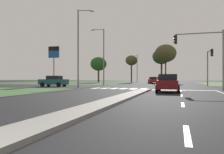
{
  "coord_description": "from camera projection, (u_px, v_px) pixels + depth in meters",
  "views": [
    {
      "loc": [
        3.33,
        -1.87,
        1.26
      ],
      "look_at": [
        -7.09,
        34.2,
        1.42
      ],
      "focal_mm": 37.2,
      "sensor_mm": 36.0,
      "label": 1
    }
  ],
  "objects": [
    {
      "name": "lane_dash_near",
      "position": [
        187.0,
        134.0,
        5.13
      ],
      "size": [
        0.14,
        2.0,
        0.01
      ],
      "primitive_type": "cube",
      "color": "silver",
      "rests_on": "ground"
    },
    {
      "name": "street_lamp_third",
      "position": [
        103.0,
        54.0,
        39.05
      ],
      "size": [
        2.18,
        0.83,
        9.53
      ],
      "color": "gray",
      "rests_on": "ground"
    },
    {
      "name": "lane_dash_fourth",
      "position": [
        181.0,
        91.0,
        22.43
      ],
      "size": [
        0.14,
        2.0,
        0.01
      ],
      "primitive_type": "cube",
      "color": "silver",
      "rests_on": "ground"
    },
    {
      "name": "treeline_second",
      "position": [
        131.0,
        61.0,
        63.18
      ],
      "size": [
        3.25,
        3.25,
        7.45
      ],
      "color": "#423323",
      "rests_on": "ground"
    },
    {
      "name": "crosswalk_bar_near",
      "position": [
        96.0,
        88.0,
        28.31
      ],
      "size": [
        0.7,
        2.8,
        0.01
      ],
      "primitive_type": "cube",
      "color": "silver",
      "rests_on": "ground"
    },
    {
      "name": "crosswalk_bar_fifth",
      "position": [
        133.0,
        89.0,
        27.04
      ],
      "size": [
        0.7,
        2.8,
        0.01
      ],
      "primitive_type": "cube",
      "color": "silver",
      "rests_on": "ground"
    },
    {
      "name": "treeline_third",
      "position": [
        162.0,
        57.0,
        62.07
      ],
      "size": [
        4.83,
        4.83,
        9.09
      ],
      "color": "#423323",
      "rests_on": "ground"
    },
    {
      "name": "crosswalk_bar_fourth",
      "position": [
        124.0,
        89.0,
        27.36
      ],
      "size": [
        0.7,
        2.8,
        0.01
      ],
      "primitive_type": "cube",
      "color": "silver",
      "rests_on": "ground"
    },
    {
      "name": "traffic_signal_near_right",
      "position": [
        205.0,
        49.0,
        23.58
      ],
      "size": [
        4.92,
        0.32,
        6.1
      ],
      "color": "gray",
      "rests_on": "ground"
    },
    {
      "name": "car_teal_fourth",
      "position": [
        54.0,
        81.0,
        34.06
      ],
      "size": [
        4.17,
        1.95,
        1.59
      ],
      "rotation": [
        0.0,
        0.0,
        1.57
      ],
      "color": "#19565B",
      "rests_on": "ground"
    },
    {
      "name": "crosswalk_bar_second",
      "position": [
        105.0,
        88.0,
        28.0
      ],
      "size": [
        0.7,
        2.8,
        0.01
      ],
      "primitive_type": "cube",
      "color": "silver",
      "rests_on": "ground"
    },
    {
      "name": "treeline_fourth",
      "position": [
        166.0,
        53.0,
        58.33
      ],
      "size": [
        5.34,
        5.34,
        9.77
      ],
      "color": "#423323",
      "rests_on": "ground"
    },
    {
      "name": "lane_dash_second",
      "position": [
        183.0,
        105.0,
        10.9
      ],
      "size": [
        0.14,
        2.0,
        0.01
      ],
      "primitive_type": "cube",
      "color": "silver",
      "rests_on": "ground"
    },
    {
      "name": "lane_dash_third",
      "position": [
        181.0,
        95.0,
        16.66
      ],
      "size": [
        0.14,
        2.0,
        0.01
      ],
      "primitive_type": "cube",
      "color": "silver",
      "rests_on": "ground"
    },
    {
      "name": "grass_verge_far_left",
      "position": [
        67.0,
        83.0,
        62.15
      ],
      "size": [
        35.0,
        35.0,
        0.01
      ],
      "primitive_type": "cube",
      "color": "#2D4C28",
      "rests_on": "ground"
    },
    {
      "name": "median_island_far",
      "position": [
        164.0,
        83.0,
        55.55
      ],
      "size": [
        1.2,
        36.0,
        0.14
      ],
      "primitive_type": "cube",
      "color": "#ADA89E",
      "rests_on": "ground"
    },
    {
      "name": "crosswalk_bar_third",
      "position": [
        114.0,
        88.0,
        27.68
      ],
      "size": [
        0.7,
        2.8,
        0.01
      ],
      "primitive_type": "cube",
      "color": "silver",
      "rests_on": "ground"
    },
    {
      "name": "treeline_near",
      "position": [
        99.0,
        64.0,
        66.05
      ],
      "size": [
        4.63,
        4.63,
        7.27
      ],
      "color": "#423323",
      "rests_on": "ground"
    },
    {
      "name": "median_island_near",
      "position": [
        119.0,
        99.0,
        13.28
      ],
      "size": [
        1.2,
        22.0,
        0.14
      ],
      "primitive_type": "cube",
      "color": "gray",
      "rests_on": "ground"
    },
    {
      "name": "traffic_signal_far_right",
      "position": [
        209.0,
        61.0,
        33.91
      ],
      "size": [
        0.32,
        5.24,
        5.43
      ],
      "color": "gray",
      "rests_on": "ground"
    },
    {
      "name": "stop_bar_near",
      "position": [
        184.0,
        90.0,
        23.76
      ],
      "size": [
        6.4,
        0.5,
        0.01
      ],
      "primitive_type": "cube",
      "color": "silver",
      "rests_on": "ground"
    },
    {
      "name": "crosswalk_bar_sixth",
      "position": [
        143.0,
        89.0,
        26.72
      ],
      "size": [
        0.7,
        2.8,
        0.01
      ],
      "primitive_type": "cube",
      "color": "silver",
      "rests_on": "ground"
    },
    {
      "name": "pedestrian_at_median",
      "position": [
        159.0,
        78.0,
        43.87
      ],
      "size": [
        0.34,
        0.34,
        1.8
      ],
      "rotation": [
        0.0,
        0.0,
        4.06
      ],
      "color": "#4C4C4C",
      "rests_on": "median_island_far"
    },
    {
      "name": "car_maroon_second",
      "position": [
        168.0,
        83.0,
        20.62
      ],
      "size": [
        1.96,
        4.52,
        1.59
      ],
      "color": "maroon",
      "rests_on": "ground"
    },
    {
      "name": "car_red_third",
      "position": [
        153.0,
        80.0,
        52.27
      ],
      "size": [
        2.05,
        4.29,
        1.5
      ],
      "rotation": [
        0.0,
        0.0,
        3.14
      ],
      "color": "#A31919",
      "rests_on": "ground"
    },
    {
      "name": "car_black_near",
      "position": [
        155.0,
        80.0,
        57.36
      ],
      "size": [
        1.97,
        4.33,
        1.54
      ],
      "rotation": [
        0.0,
        0.0,
        3.14
      ],
      "color": "black",
      "rests_on": "ground"
    },
    {
      "name": "street_lamp_second",
      "position": [
        79.0,
        45.0,
        29.13
      ],
      "size": [
        2.08,
        0.66,
        9.85
      ],
      "color": "gray",
      "rests_on": "ground"
    },
    {
      "name": "ground_plane",
      "position": [
        153.0,
        87.0,
        31.53
      ],
      "size": [
        200.0,
        200.0,
        0.0
      ],
      "primitive_type": "plane",
      "color": "black"
    },
    {
      "name": "street_lamp_fourth",
      "position": [
        137.0,
        67.0,
        70.24
      ],
      "size": [
        0.65,
        1.89,
        8.28
      ],
      "color": "gray",
      "rests_on": "ground"
    },
    {
      "name": "fuel_price_totem",
      "position": [
        54.0,
        57.0,
        36.87
      ],
      "size": [
        1.8,
        0.24,
        6.29
      ],
      "color": "silver",
      "rests_on": "ground"
    }
  ]
}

